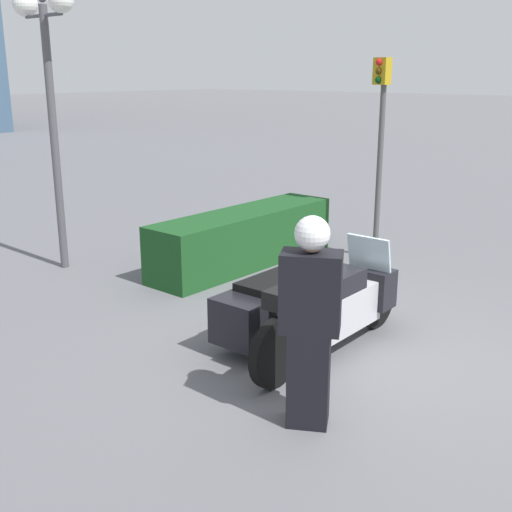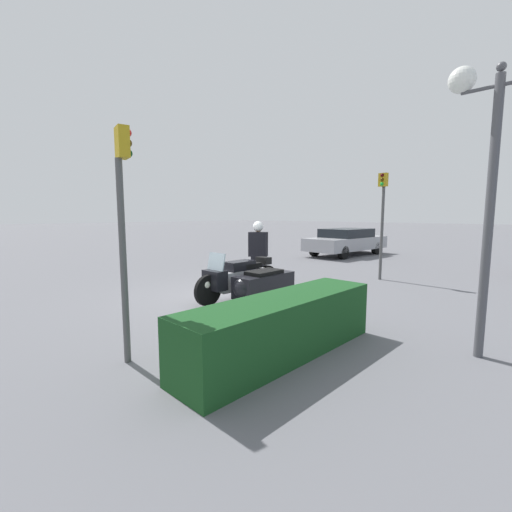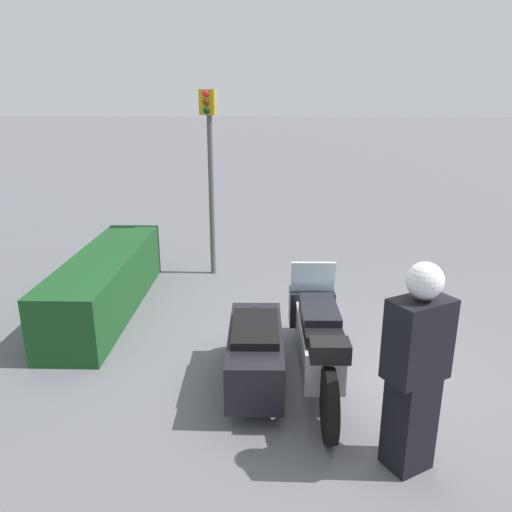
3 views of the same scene
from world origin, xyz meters
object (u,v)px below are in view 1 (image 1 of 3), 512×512
object	(u,v)px
officer_rider	(310,318)
traffic_light_near	(380,129)
twin_lamp_post	(47,55)
police_motorcycle	(306,304)
hedge_bush_curbside	(244,238)

from	to	relation	value
officer_rider	traffic_light_near	world-z (taller)	traffic_light_near
twin_lamp_post	police_motorcycle	bearing A→B (deg)	-89.27
police_motorcycle	hedge_bush_curbside	xyz separation A→B (m)	(1.88, 2.58, -0.05)
officer_rider	traffic_light_near	bearing A→B (deg)	-5.72
officer_rider	hedge_bush_curbside	world-z (taller)	officer_rider
police_motorcycle	twin_lamp_post	xyz separation A→B (m)	(-0.06, 4.63, 2.70)
officer_rider	twin_lamp_post	distance (m)	6.19
traffic_light_near	hedge_bush_curbside	bearing A→B (deg)	-28.08
officer_rider	hedge_bush_curbside	xyz separation A→B (m)	(3.22, 3.59, -0.55)
police_motorcycle	twin_lamp_post	world-z (taller)	twin_lamp_post
police_motorcycle	traffic_light_near	size ratio (longest dim) A/B	0.85
twin_lamp_post	traffic_light_near	bearing A→B (deg)	-43.93
police_motorcycle	officer_rider	size ratio (longest dim) A/B	1.45
police_motorcycle	traffic_light_near	distance (m)	4.05
twin_lamp_post	traffic_light_near	distance (m)	5.08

